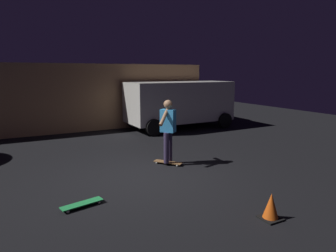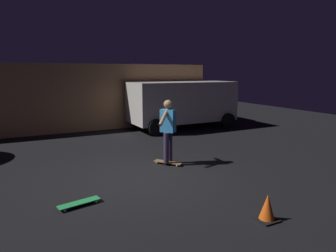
{
  "view_description": "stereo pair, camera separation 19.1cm",
  "coord_description": "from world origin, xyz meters",
  "px_view_note": "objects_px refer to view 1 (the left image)",
  "views": [
    {
      "loc": [
        -2.56,
        -6.24,
        2.45
      ],
      "look_at": [
        1.05,
        0.66,
        1.05
      ],
      "focal_mm": 32.12,
      "sensor_mm": 36.0,
      "label": 1
    },
    {
      "loc": [
        -2.39,
        -6.33,
        2.45
      ],
      "look_at": [
        1.05,
        0.66,
        1.05
      ],
      "focal_mm": 32.12,
      "sensor_mm": 36.0,
      "label": 2
    }
  ],
  "objects_px": {
    "skateboard_spare": "(82,204)",
    "skater": "(168,126)",
    "parked_van": "(180,102)",
    "skateboard_ridden": "(168,162)",
    "traffic_cone": "(271,207)"
  },
  "relations": [
    {
      "from": "parked_van",
      "to": "skateboard_spare",
      "type": "xyz_separation_m",
      "value": [
        -5.56,
        -6.1,
        -1.11
      ]
    },
    {
      "from": "traffic_cone",
      "to": "skateboard_spare",
      "type": "bearing_deg",
      "value": 144.34
    },
    {
      "from": "skateboard_ridden",
      "to": "skater",
      "type": "distance_m",
      "value": 0.98
    },
    {
      "from": "skateboard_spare",
      "to": "skater",
      "type": "bearing_deg",
      "value": 30.89
    },
    {
      "from": "parked_van",
      "to": "traffic_cone",
      "type": "xyz_separation_m",
      "value": [
        -2.84,
        -8.05,
        -0.95
      ]
    },
    {
      "from": "skateboard_ridden",
      "to": "traffic_cone",
      "type": "bearing_deg",
      "value": -88.1
    },
    {
      "from": "skateboard_ridden",
      "to": "skateboard_spare",
      "type": "bearing_deg",
      "value": -149.11
    },
    {
      "from": "parked_van",
      "to": "skater",
      "type": "bearing_deg",
      "value": -123.05
    },
    {
      "from": "skateboard_spare",
      "to": "traffic_cone",
      "type": "relative_size",
      "value": 1.75
    },
    {
      "from": "parked_van",
      "to": "traffic_cone",
      "type": "bearing_deg",
      "value": -109.4
    },
    {
      "from": "parked_van",
      "to": "skateboard_spare",
      "type": "relative_size",
      "value": 5.78
    },
    {
      "from": "traffic_cone",
      "to": "skateboard_ridden",
      "type": "bearing_deg",
      "value": 91.9
    },
    {
      "from": "skateboard_spare",
      "to": "skateboard_ridden",
      "type": "bearing_deg",
      "value": 30.89
    },
    {
      "from": "traffic_cone",
      "to": "parked_van",
      "type": "bearing_deg",
      "value": 70.6
    },
    {
      "from": "skateboard_ridden",
      "to": "skater",
      "type": "relative_size",
      "value": 0.44
    }
  ]
}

